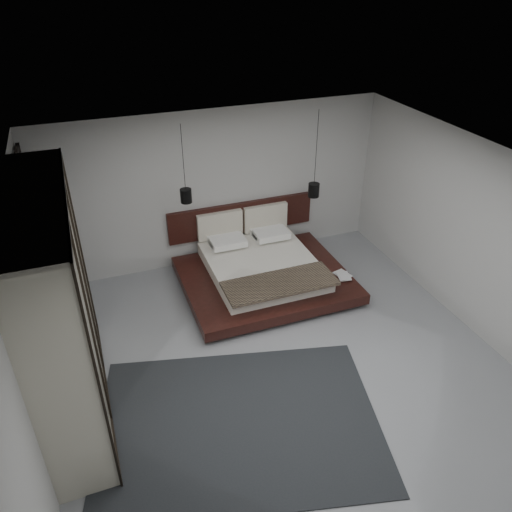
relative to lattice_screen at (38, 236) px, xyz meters
name	(u,v)px	position (x,y,z in m)	size (l,w,h in m)	color
floor	(280,360)	(2.95, -2.45, -1.30)	(6.00, 6.00, 0.00)	gray
ceiling	(287,174)	(2.95, -2.45, 1.50)	(6.00, 6.00, 0.00)	white
wall_back	(216,189)	(2.95, 0.55, 0.10)	(6.00, 6.00, 0.00)	#AFAEAC
wall_front	(433,477)	(2.95, -5.45, 0.10)	(6.00, 6.00, 0.00)	#AFAEAC
wall_left	(30,331)	(-0.05, -2.45, 0.10)	(6.00, 6.00, 0.00)	#AFAEAC
wall_right	(474,238)	(5.95, -2.45, 0.10)	(6.00, 6.00, 0.00)	#AFAEAC
lattice_screen	(38,236)	(0.00, 0.00, 0.00)	(0.05, 0.90, 2.60)	black
bed	(262,269)	(3.40, -0.54, -1.01)	(2.74, 2.38, 1.07)	black
book_lower	(338,277)	(4.52, -1.19, -1.03)	(0.21, 0.28, 0.03)	#99724C
book_upper	(338,277)	(4.50, -1.22, -1.01)	(0.20, 0.28, 0.02)	#99724C
pendant_left	(186,196)	(2.27, -0.11, 0.35)	(0.18, 0.18, 1.26)	black
pendant_right	(314,190)	(4.52, -0.11, 0.11)	(0.20, 0.20, 1.52)	black
wardrobe	(58,311)	(0.25, -2.22, 0.12)	(0.68, 2.90, 2.85)	beige
rug	(239,422)	(2.05, -3.29, -1.29)	(3.39, 2.42, 0.01)	black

